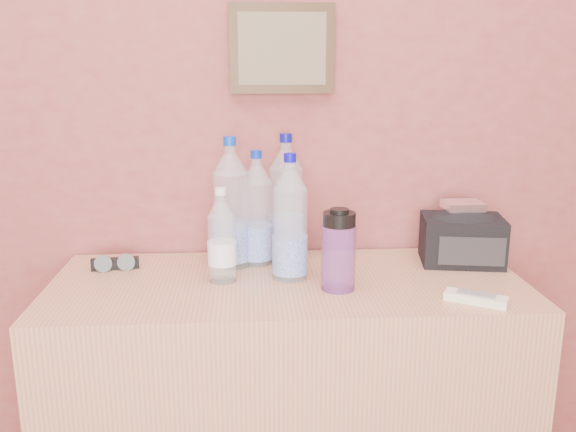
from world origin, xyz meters
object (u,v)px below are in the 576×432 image
Objects in this scene: pet_small at (222,241)px; foil_packet at (463,205)px; pet_large_a at (231,210)px; toiletry_bag at (462,237)px; pet_large_d at (290,224)px; sunglasses at (115,264)px; pet_large_c at (286,204)px; ac_remote at (476,298)px; nalgene_bottle at (339,250)px; pet_large_b at (257,214)px; dresser at (288,411)px.

foil_packet is (0.69, 0.13, 0.05)m from pet_small.
pet_large_a is 1.46× the size of pet_small.
pet_large_a is 1.63× the size of toiletry_bag.
pet_large_d reaches higher than sunglasses.
pet_large_c reaches higher than pet_large_d.
pet_large_d is 0.51m from ac_remote.
pet_large_d is 1.60× the size of nalgene_bottle.
pet_large_a is at bearing -168.17° from pet_large_b.
foil_packet is (0.00, 0.02, 0.09)m from toiletry_bag.
dresser is 3.41× the size of pet_large_a.
toiletry_bag is at bearing -1.77° from pet_large_a.
foil_packet is at bearing -6.37° from sunglasses.
nalgene_bottle reaches higher than dresser.
pet_large_a is at bearing -177.17° from ac_remote.
ac_remote is 0.66× the size of toiletry_bag.
nalgene_bottle is at bearing -151.67° from foil_packet.
dresser is 3.84× the size of pet_large_b.
pet_large_a reaches higher than nalgene_bottle.
pet_large_b is 0.97× the size of pet_large_d.
pet_large_a is 1.13× the size of pet_large_b.
dresser is at bearing -157.58° from toiletry_bag.
pet_large_a is 0.67m from toiletry_bag.
nalgene_bottle is 0.64m from sunglasses.
pet_small is (-0.18, -0.20, -0.05)m from pet_large_c.
pet_small is at bearing -176.38° from pet_large_d.
pet_large_a is 2.81× the size of sunglasses.
foil_packet is (0.60, -0.01, 0.02)m from pet_large_b.
sunglasses is 1.01m from foil_packet.
pet_large_b is 0.10m from pet_large_c.
pet_large_b is 1.45× the size of toiletry_bag.
nalgene_bottle is (0.20, -0.23, -0.04)m from pet_large_b.
foil_packet reaches higher than sunglasses.
pet_large_a is at bearing -4.24° from sunglasses.
dresser is 4.99× the size of pet_small.
pet_large_d is at bearing -90.31° from pet_large_c.
toiletry_bag reaches higher than ac_remote.
ac_remote is at bearing -93.13° from toiletry_bag.
pet_large_c is 0.27m from pet_small.
pet_large_d is at bearing 72.23° from dresser.
nalgene_bottle reaches higher than foil_packet.
pet_small is (-0.02, -0.13, -0.05)m from pet_large_a.
pet_large_c reaches higher than toiletry_bag.
pet_large_d is 2.58× the size of sunglasses.
toiletry_bag is 2.09× the size of foil_packet.
sunglasses is at bearing 160.06° from pet_small.
pet_large_c is at bearing 47.45° from pet_small.
foil_packet is at bearing 109.00° from ac_remote.
ac_remote is at bearing -17.38° from pet_small.
pet_small reaches higher than toiletry_bag.
toiletry_bag is at bearing 108.82° from ac_remote.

